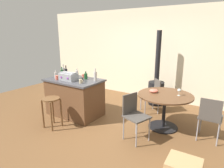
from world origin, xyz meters
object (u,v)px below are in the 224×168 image
at_px(bottle_6, 62,73).
at_px(serving_bowl, 154,91).
at_px(dining_table, 165,102).
at_px(cup_0, 84,76).
at_px(wood_stove, 156,87).
at_px(cup_4, 69,74).
at_px(bottle_5, 77,73).
at_px(cup_2, 82,79).
at_px(bottle_0, 95,76).
at_px(cup_1, 81,81).
at_px(kitchen_island, 75,97).
at_px(bottle_1, 56,75).
at_px(folding_chair_left, 134,113).
at_px(bottle_2, 66,73).
at_px(wine_glass, 179,91).
at_px(wooden_stool, 51,106).
at_px(folding_chair_near, 210,116).
at_px(bottle_4, 86,76).
at_px(cup_3, 57,78).
at_px(toolbox, 68,76).
at_px(folding_chair_far, 153,93).
at_px(bottle_3, 64,72).

relative_size(bottle_6, serving_bowl, 1.50).
xyz_separation_m(dining_table, cup_0, (-1.99, -0.26, 0.37)).
relative_size(wood_stove, cup_4, 18.41).
bearing_deg(wood_stove, bottle_5, -137.91).
height_order(dining_table, cup_2, cup_2).
height_order(bottle_0, cup_1, bottle_0).
height_order(kitchen_island, serving_bowl, kitchen_island).
height_order(bottle_1, cup_4, bottle_1).
bearing_deg(cup_0, kitchen_island, -106.79).
distance_m(folding_chair_left, cup_2, 1.52).
bearing_deg(bottle_2, wine_glass, 12.21).
bearing_deg(bottle_6, cup_1, -12.36).
relative_size(wooden_stool, folding_chair_near, 0.76).
xyz_separation_m(kitchen_island, cup_4, (-0.36, 0.18, 0.50)).
height_order(dining_table, bottle_2, bottle_2).
height_order(folding_chair_left, wood_stove, wood_stove).
bearing_deg(bottle_4, bottle_2, -166.50).
distance_m(bottle_2, cup_3, 0.29).
height_order(wooden_stool, bottle_5, bottle_5).
bearing_deg(cup_3, toolbox, 22.80).
distance_m(cup_1, cup_2, 0.17).
bearing_deg(kitchen_island, folding_chair_far, 37.89).
distance_m(folding_chair_left, bottle_3, 2.29).
bearing_deg(bottle_0, folding_chair_left, -17.41).
height_order(folding_chair_left, bottle_2, bottle_2).
xyz_separation_m(folding_chair_left, wine_glass, (0.58, 0.84, 0.33)).
xyz_separation_m(kitchen_island, cup_1, (0.39, -0.19, 0.49)).
relative_size(folding_chair_left, cup_1, 7.91).
height_order(cup_0, cup_4, cup_4).
bearing_deg(cup_0, serving_bowl, 8.85).
xyz_separation_m(wood_stove, cup_2, (-1.13, -1.81, 0.45)).
height_order(wood_stove, bottle_3, wood_stove).
bearing_deg(bottle_5, bottle_2, -110.89).
relative_size(folding_chair_left, cup_4, 7.88).
bearing_deg(dining_table, wine_glass, 17.93).
distance_m(bottle_1, serving_bowl, 2.36).
bearing_deg(folding_chair_left, dining_table, 66.41).
height_order(bottle_4, cup_1, bottle_4).
relative_size(bottle_2, bottle_3, 0.98).
xyz_separation_m(bottle_0, cup_2, (-0.26, -0.19, -0.07)).
bearing_deg(bottle_0, bottle_2, -172.94).
bearing_deg(cup_3, folding_chair_far, 37.95).
bearing_deg(cup_0, wine_glass, 8.65).
height_order(bottle_0, serving_bowl, bottle_0).
bearing_deg(bottle_1, cup_3, -32.29).
bearing_deg(wooden_stool, wine_glass, 31.08).
relative_size(cup_1, wine_glass, 0.77).
bearing_deg(bottle_5, folding_chair_near, 2.54).
height_order(toolbox, cup_2, toolbox).
relative_size(folding_chair_far, bottle_4, 4.41).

